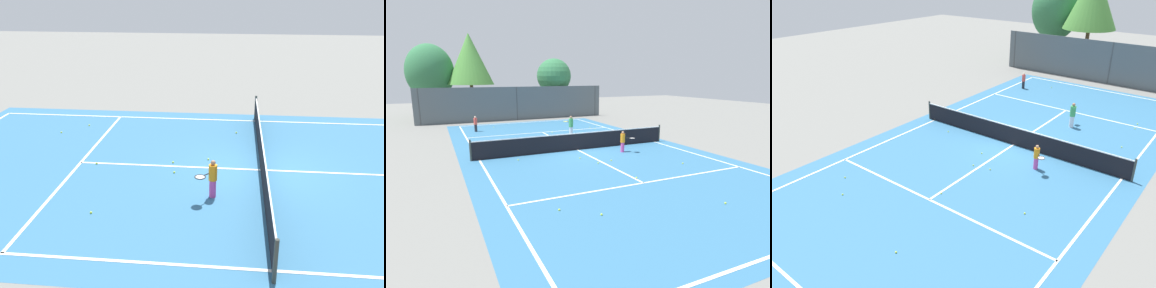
{
  "view_description": "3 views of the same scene",
  "coord_description": "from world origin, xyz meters",
  "views": [
    {
      "loc": [
        13.59,
        -0.98,
        6.12
      ],
      "look_at": [
        -0.12,
        -2.4,
        0.83
      ],
      "focal_mm": 40.02,
      "sensor_mm": 36.0,
      "label": 1
    },
    {
      "loc": [
        -7.42,
        -16.21,
        4.21
      ],
      "look_at": [
        -0.91,
        -2.08,
        0.84
      ],
      "focal_mm": 29.46,
      "sensor_mm": 36.0,
      "label": 2
    },
    {
      "loc": [
        8.73,
        -15.26,
        8.41
      ],
      "look_at": [
        -1.07,
        -2.8,
        0.78
      ],
      "focal_mm": 34.89,
      "sensor_mm": 36.0,
      "label": 3
    }
  ],
  "objects": [
    {
      "name": "tennis_ball_4",
      "position": [
        0.09,
        -5.79,
        0.03
      ],
      "size": [
        0.07,
        0.07,
        0.07
      ],
      "primitive_type": "sphere",
      "color": "#CCE533",
      "rests_on": "ground_plane"
    },
    {
      "name": "tennis_ball_8",
      "position": [
        -0.29,
        -3.1,
        0.03
      ],
      "size": [
        0.07,
        0.07,
        0.07
      ],
      "primitive_type": "sphere",
      "color": "#CCE533",
      "rests_on": "ground_plane"
    },
    {
      "name": "player_1",
      "position": [
        2.12,
        -1.57,
        0.62
      ],
      "size": [
        0.76,
        0.71,
        1.2
      ],
      "color": "#D14799",
      "rests_on": "ground_plane"
    },
    {
      "name": "tennis_ball_5",
      "position": [
        -0.7,
        -1.86,
        0.03
      ],
      "size": [
        0.07,
        0.07,
        0.07
      ],
      "primitive_type": "sphere",
      "color": "#CCE533",
      "rests_on": "ground_plane"
    },
    {
      "name": "tennis_net",
      "position": [
        0.0,
        0.0,
        0.51
      ],
      "size": [
        11.9,
        0.1,
        1.1
      ],
      "color": "#333833",
      "rests_on": "ground_plane"
    },
    {
      "name": "tennis_ball_7",
      "position": [
        -2.99,
        -8.32,
        0.03
      ],
      "size": [
        0.07,
        0.07,
        0.07
      ],
      "primitive_type": "sphere",
      "color": "#CCE533",
      "rests_on": "ground_plane"
    },
    {
      "name": "tennis_ball_1",
      "position": [
        0.55,
        -2.94,
        0.03
      ],
      "size": [
        0.07,
        0.07,
        0.07
      ],
      "primitive_type": "sphere",
      "color": "#CCE533",
      "rests_on": "ground_plane"
    },
    {
      "name": "court_surface",
      "position": [
        0.0,
        0.0,
        0.0
      ],
      "size": [
        13.0,
        25.0,
        0.01
      ],
      "color": "teal",
      "rests_on": "ground_plane"
    },
    {
      "name": "tennis_ball_3",
      "position": [
        -3.71,
        -0.87,
        0.03
      ],
      "size": [
        0.07,
        0.07,
        0.07
      ],
      "primitive_type": "sphere",
      "color": "#CCE533",
      "rests_on": "ground_plane"
    },
    {
      "name": "tennis_ball_11",
      "position": [
        -4.04,
        -7.45,
        0.03
      ],
      "size": [
        0.07,
        0.07,
        0.07
      ],
      "primitive_type": "sphere",
      "color": "#CCE533",
      "rests_on": "ground_plane"
    },
    {
      "name": "ground_plane",
      "position": [
        0.0,
        0.0,
        0.0
      ],
      "size": [
        80.0,
        80.0,
        0.0
      ],
      "primitive_type": "plane",
      "color": "slate"
    },
    {
      "name": "tennis_ball_2",
      "position": [
        3.45,
        -4.88,
        0.03
      ],
      "size": [
        0.07,
        0.07,
        0.07
      ],
      "primitive_type": "sphere",
      "color": "#CCE533",
      "rests_on": "ground_plane"
    }
  ]
}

